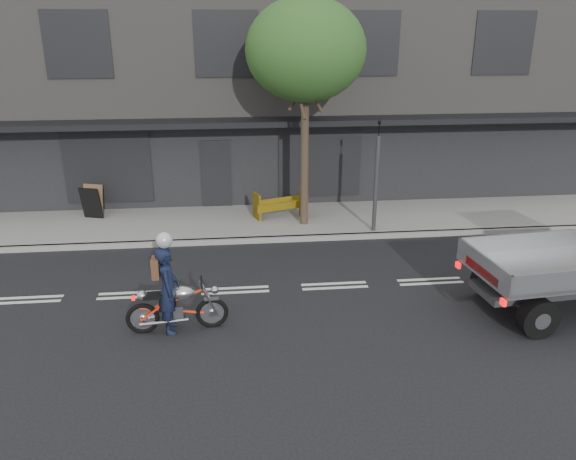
{
  "coord_description": "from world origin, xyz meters",
  "views": [
    {
      "loc": [
        -0.0,
        -12.13,
        5.95
      ],
      "look_at": [
        1.32,
        0.5,
        1.3
      ],
      "focal_mm": 35.0,
      "sensor_mm": 36.0,
      "label": 1
    }
  ],
  "objects_px": {
    "rider": "(168,290)",
    "construction_barrier": "(281,207)",
    "traffic_light_pole": "(376,182)",
    "sandwich_board": "(91,203)",
    "street_tree": "(306,51)",
    "motorcycle": "(177,306)"
  },
  "relations": [
    {
      "from": "street_tree",
      "to": "motorcycle",
      "type": "distance_m",
      "value": 8.3
    },
    {
      "from": "traffic_light_pole",
      "to": "sandwich_board",
      "type": "height_order",
      "value": "traffic_light_pole"
    },
    {
      "from": "traffic_light_pole",
      "to": "motorcycle",
      "type": "xyz_separation_m",
      "value": [
        -5.4,
        -5.06,
        -1.1
      ]
    },
    {
      "from": "street_tree",
      "to": "rider",
      "type": "xyz_separation_m",
      "value": [
        -3.55,
        -5.91,
        -4.35
      ]
    },
    {
      "from": "street_tree",
      "to": "sandwich_board",
      "type": "bearing_deg",
      "value": 170.32
    },
    {
      "from": "traffic_light_pole",
      "to": "motorcycle",
      "type": "bearing_deg",
      "value": -136.85
    },
    {
      "from": "street_tree",
      "to": "sandwich_board",
      "type": "height_order",
      "value": "street_tree"
    },
    {
      "from": "traffic_light_pole",
      "to": "rider",
      "type": "xyz_separation_m",
      "value": [
        -5.55,
        -5.06,
        -0.73
      ]
    },
    {
      "from": "motorcycle",
      "to": "construction_barrier",
      "type": "relative_size",
      "value": 1.32
    },
    {
      "from": "street_tree",
      "to": "sandwich_board",
      "type": "relative_size",
      "value": 6.53
    },
    {
      "from": "rider",
      "to": "sandwich_board",
      "type": "bearing_deg",
      "value": 19.72
    },
    {
      "from": "motorcycle",
      "to": "rider",
      "type": "distance_m",
      "value": 0.4
    },
    {
      "from": "rider",
      "to": "construction_barrier",
      "type": "bearing_deg",
      "value": -28.62
    },
    {
      "from": "sandwich_board",
      "to": "traffic_light_pole",
      "type": "bearing_deg",
      "value": 4.33
    },
    {
      "from": "motorcycle",
      "to": "sandwich_board",
      "type": "relative_size",
      "value": 2.02
    },
    {
      "from": "motorcycle",
      "to": "rider",
      "type": "bearing_deg",
      "value": 176.06
    },
    {
      "from": "street_tree",
      "to": "traffic_light_pole",
      "type": "height_order",
      "value": "street_tree"
    },
    {
      "from": "rider",
      "to": "sandwich_board",
      "type": "distance_m",
      "value": 7.69
    },
    {
      "from": "traffic_light_pole",
      "to": "motorcycle",
      "type": "distance_m",
      "value": 7.48
    },
    {
      "from": "rider",
      "to": "construction_barrier",
      "type": "height_order",
      "value": "rider"
    },
    {
      "from": "traffic_light_pole",
      "to": "rider",
      "type": "height_order",
      "value": "traffic_light_pole"
    },
    {
      "from": "street_tree",
      "to": "construction_barrier",
      "type": "height_order",
      "value": "street_tree"
    }
  ]
}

